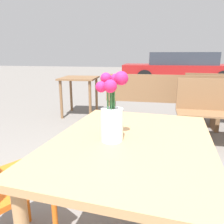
# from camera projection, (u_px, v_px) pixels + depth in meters

# --- Properties ---
(table_front) EXTENTS (0.79, 1.02, 0.75)m
(table_front) POSITION_uv_depth(u_px,v_px,m) (131.00, 160.00, 1.06)
(table_front) COLOR tan
(table_front) RESTS_ON ground_plane
(flower_vase) EXTENTS (0.14, 0.14, 0.32)m
(flower_vase) POSITION_uv_depth(u_px,v_px,m) (112.00, 115.00, 0.98)
(flower_vase) COLOR silver
(flower_vase) RESTS_ON table_front
(bench_middle) EXTENTS (1.76, 0.38, 0.85)m
(bench_middle) POSITION_uv_depth(u_px,v_px,m) (162.00, 99.00, 3.40)
(bench_middle) COLOR brown
(bench_middle) RESTS_ON ground_plane
(table_back) EXTENTS (0.71, 0.76, 0.73)m
(table_back) POSITION_uv_depth(u_px,v_px,m) (79.00, 85.00, 4.13)
(table_back) COLOR brown
(table_back) RESTS_ON ground_plane
(parked_car) EXTENTS (4.59, 2.01, 1.23)m
(parked_car) POSITION_uv_depth(u_px,v_px,m) (180.00, 69.00, 8.68)
(parked_car) COLOR maroon
(parked_car) RESTS_ON ground_plane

